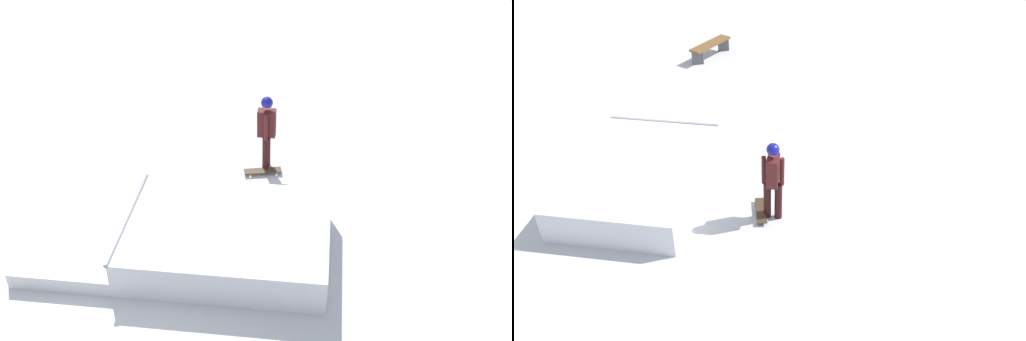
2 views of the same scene
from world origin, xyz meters
The scene contains 4 objects.
ground_plane centered at (0.00, 0.00, 0.00)m, with size 60.00×60.00×0.00m, color silver.
skate_ramp centered at (-1.01, 0.15, 0.32)m, with size 5.96×4.25×0.74m.
skater centered at (-2.80, -2.28, 1.01)m, with size 0.43×0.42×1.73m.
skateboard centered at (-2.67, -2.06, 0.08)m, with size 0.82×0.33×0.09m.
Camera 1 is at (-0.02, 8.94, 7.83)m, focal length 44.84 mm.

